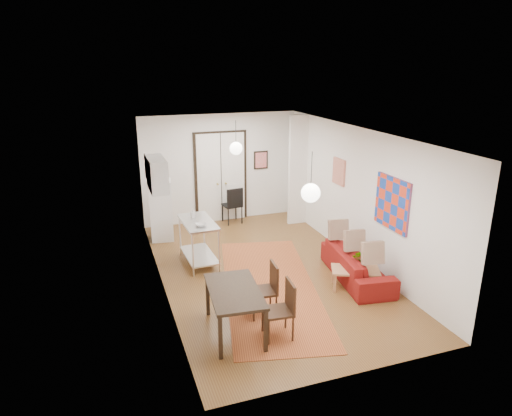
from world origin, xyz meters
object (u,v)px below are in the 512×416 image
object	(u,v)px
coffee_table	(355,272)
kitchen_counter	(199,236)
dining_table	(234,295)
dining_chair_near	(261,284)
fridge	(161,210)
sofa	(357,265)
dining_chair_far	(275,303)
black_side_chair	(231,201)

from	to	relation	value
coffee_table	kitchen_counter	bearing A→B (deg)	140.78
kitchen_counter	dining_table	world-z (taller)	kitchen_counter
dining_table	dining_chair_near	world-z (taller)	dining_chair_near
coffee_table	fridge	xyz separation A→B (m)	(-3.13, 3.80, 0.40)
coffee_table	dining_chair_near	xyz separation A→B (m)	(-2.02, -0.23, 0.20)
sofa	dining_chair_near	xyz separation A→B (m)	(-2.27, -0.58, 0.24)
coffee_table	sofa	bearing A→B (deg)	54.54
coffee_table	dining_chair_far	xyz separation A→B (m)	(-2.02, -0.93, 0.20)
kitchen_counter	sofa	bearing A→B (deg)	-33.99
sofa	black_side_chair	xyz separation A→B (m)	(-1.42, 4.15, 0.29)
kitchen_counter	fridge	xyz separation A→B (m)	(-0.54, 1.69, 0.11)
coffee_table	black_side_chair	world-z (taller)	black_side_chair
sofa	coffee_table	xyz separation A→B (m)	(-0.25, -0.35, 0.04)
dining_chair_near	fridge	bearing A→B (deg)	-159.48
dining_chair_near	dining_chair_far	bearing A→B (deg)	5.09
kitchen_counter	black_side_chair	bearing A→B (deg)	57.22
kitchen_counter	dining_chair_far	world-z (taller)	kitchen_counter
sofa	dining_table	distance (m)	3.07
dining_chair_far	black_side_chair	xyz separation A→B (m)	(0.85, 5.44, 0.04)
kitchen_counter	dining_table	xyz separation A→B (m)	(-0.03, -2.79, 0.04)
dining_chair_near	black_side_chair	bearing A→B (deg)	174.97
kitchen_counter	black_side_chair	xyz separation A→B (m)	(1.41, 2.39, -0.05)
dining_chair_near	dining_chair_far	size ratio (longest dim) A/B	1.00
fridge	dining_chair_far	distance (m)	4.87
fridge	dining_table	bearing A→B (deg)	-75.46
coffee_table	kitchen_counter	distance (m)	3.35
dining_table	coffee_table	bearing A→B (deg)	14.52
coffee_table	black_side_chair	distance (m)	4.66
sofa	dining_chair_far	xyz separation A→B (m)	(-2.27, -1.28, 0.24)
sofa	dining_table	bearing A→B (deg)	117.73
sofa	coffee_table	distance (m)	0.43
fridge	dining_chair_far	xyz separation A→B (m)	(1.11, -4.74, -0.20)
coffee_table	dining_chair_far	bearing A→B (deg)	-155.18
fridge	black_side_chair	bearing A→B (deg)	27.65
fridge	sofa	bearing A→B (deg)	-37.59
sofa	dining_chair_far	distance (m)	2.62
dining_table	black_side_chair	distance (m)	5.38
black_side_chair	coffee_table	bearing A→B (deg)	97.22
black_side_chair	dining_chair_near	bearing A→B (deg)	72.50
coffee_table	fridge	distance (m)	4.94
dining_table	dining_chair_far	world-z (taller)	dining_chair_far
sofa	kitchen_counter	size ratio (longest dim) A/B	1.61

